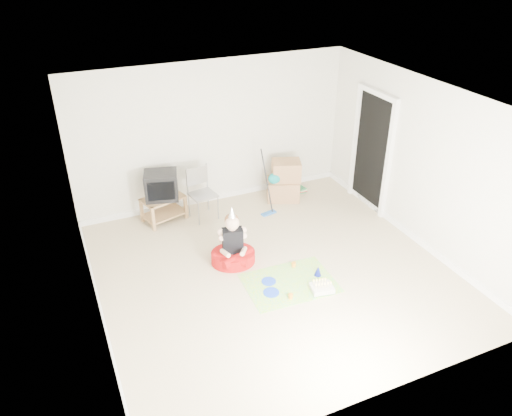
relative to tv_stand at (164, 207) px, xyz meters
name	(u,v)px	position (x,y,z in m)	size (l,w,h in m)	color
ground	(273,271)	(1.09, -2.13, -0.26)	(5.00, 5.00, 0.00)	#C9B590
doorway_recess	(372,153)	(3.57, -0.93, 0.76)	(0.02, 0.90, 2.05)	black
tv_stand	(164,207)	(0.00, 0.00, 0.00)	(0.80, 0.63, 0.44)	#9A7045
crt_tv	(161,185)	(0.00, 0.00, 0.41)	(0.55, 0.45, 0.47)	black
folding_chair	(203,195)	(0.66, -0.20, 0.19)	(0.48, 0.47, 0.93)	#939398
cardboard_boxes	(284,181)	(2.26, -0.12, 0.10)	(0.73, 0.64, 0.75)	#A67850
floor_mop	(269,201)	(1.76, -0.55, 0.00)	(0.29, 0.37, 1.13)	blue
book_pile	(300,189)	(2.69, 0.01, -0.22)	(0.20, 0.25, 0.10)	#2A7F47
seated_woman	(233,251)	(0.63, -1.67, -0.05)	(0.80, 0.80, 0.97)	#B31110
party_mat	(290,283)	(1.19, -2.48, -0.26)	(1.28, 0.93, 0.01)	#DF2F93
birthday_cake	(322,288)	(1.52, -2.82, -0.22)	(0.35, 0.30, 0.15)	silver
blue_plate_near	(269,281)	(0.92, -2.34, -0.25)	(0.21, 0.21, 0.01)	blue
blue_plate_far	(271,292)	(0.85, -2.58, -0.25)	(0.23, 0.23, 0.01)	blue
orange_cup_near	(294,264)	(1.43, -2.15, -0.22)	(0.06, 0.06, 0.07)	orange
orange_cup_far	(291,296)	(1.04, -2.80, -0.22)	(0.06, 0.06, 0.07)	orange
blue_party_hat	(318,271)	(1.65, -2.49, -0.18)	(0.11, 0.11, 0.16)	#1924B0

